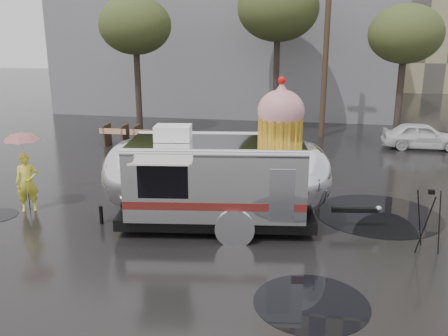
# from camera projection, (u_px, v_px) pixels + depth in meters

# --- Properties ---
(ground) EXTENTS (120.00, 120.00, 0.00)m
(ground) POSITION_uv_depth(u_px,v_px,m) (222.00, 245.00, 11.75)
(ground) COLOR black
(ground) RESTS_ON ground
(puddles) EXTENTS (15.01, 9.67, 0.01)m
(puddles) POSITION_uv_depth(u_px,v_px,m) (353.00, 235.00, 12.34)
(puddles) COLOR black
(puddles) RESTS_ON ground
(grey_building) EXTENTS (22.00, 12.00, 13.00)m
(grey_building) POSITION_uv_depth(u_px,v_px,m) (232.00, 14.00, 33.43)
(grey_building) COLOR slate
(grey_building) RESTS_ON ground
(utility_pole) EXTENTS (1.60, 0.28, 9.00)m
(utility_pole) POSITION_uv_depth(u_px,v_px,m) (326.00, 44.00, 23.30)
(utility_pole) COLOR #473323
(utility_pole) RESTS_ON ground
(tree_left) EXTENTS (3.64, 3.64, 6.95)m
(tree_left) POSITION_uv_depth(u_px,v_px,m) (135.00, 26.00, 23.84)
(tree_left) COLOR #382D26
(tree_left) RESTS_ON ground
(tree_mid) EXTENTS (4.20, 4.20, 8.03)m
(tree_mid) POSITION_uv_depth(u_px,v_px,m) (278.00, 9.00, 24.23)
(tree_mid) COLOR #382D26
(tree_mid) RESTS_ON ground
(tree_right) EXTENTS (3.36, 3.36, 6.42)m
(tree_right) POSITION_uv_depth(u_px,v_px,m) (405.00, 35.00, 21.60)
(tree_right) COLOR #382D26
(tree_right) RESTS_ON ground
(barricade_row) EXTENTS (4.30, 0.80, 1.00)m
(barricade_row) POSITION_uv_depth(u_px,v_px,m) (146.00, 136.00, 22.04)
(barricade_row) COLOR #473323
(barricade_row) RESTS_ON ground
(airstream_trailer) EXTENTS (7.59, 3.57, 4.12)m
(airstream_trailer) POSITION_uv_depth(u_px,v_px,m) (220.00, 175.00, 12.56)
(airstream_trailer) COLOR silver
(airstream_trailer) RESTS_ON ground
(person_left) EXTENTS (0.75, 0.67, 1.74)m
(person_left) POSITION_uv_depth(u_px,v_px,m) (27.00, 182.00, 13.87)
(person_left) COLOR yellow
(person_left) RESTS_ON ground
(umbrella_pink) EXTENTS (1.25, 1.25, 2.40)m
(umbrella_pink) POSITION_uv_depth(u_px,v_px,m) (23.00, 146.00, 13.57)
(umbrella_pink) COLOR pink
(umbrella_pink) RESTS_ON ground
(tripod) EXTENTS (0.59, 0.64, 1.56)m
(tripod) POSITION_uv_depth(u_px,v_px,m) (429.00, 214.00, 11.20)
(tripod) COLOR black
(tripod) RESTS_ON ground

